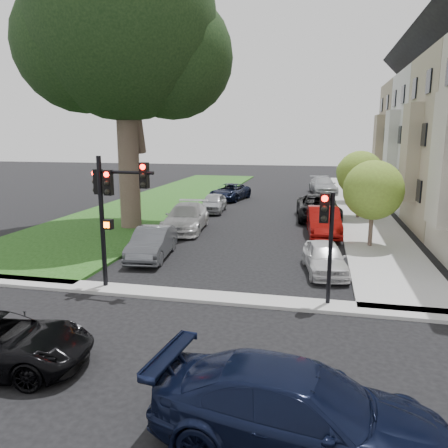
% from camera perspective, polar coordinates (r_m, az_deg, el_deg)
% --- Properties ---
extents(ground, '(140.00, 140.00, 0.00)m').
position_cam_1_polar(ground, '(13.37, -4.74, -12.68)').
color(ground, black).
rests_on(ground, ground).
extents(grass_strip, '(8.00, 44.00, 0.12)m').
position_cam_1_polar(grass_strip, '(38.21, -7.07, 3.29)').
color(grass_strip, '#13380A').
rests_on(grass_strip, ground).
extents(sidewalk_right, '(3.50, 44.00, 0.12)m').
position_cam_1_polar(sidewalk_right, '(36.18, 17.19, 2.40)').
color(sidewalk_right, '#A6A6A6').
rests_on(sidewalk_right, ground).
extents(sidewalk_cross, '(60.00, 1.00, 0.12)m').
position_cam_1_polar(sidewalk_cross, '(15.12, -2.48, -9.46)').
color(sidewalk_cross, '#A6A6A6').
rests_on(sidewalk_cross, ground).
extents(house_d, '(7.70, 7.55, 15.97)m').
position_cam_1_polar(house_d, '(43.07, 24.81, 12.43)').
color(house_d, tan).
rests_on(house_d, ground).
extents(eucalyptus, '(11.80, 10.71, 16.72)m').
position_cam_1_polar(eucalyptus, '(26.83, -13.23, 24.04)').
color(eucalyptus, '#48372E').
rests_on(eucalyptus, ground).
extents(small_tree_a, '(2.88, 2.88, 4.32)m').
position_cam_1_polar(small_tree_a, '(22.29, 18.92, 4.20)').
color(small_tree_a, '#48372E').
rests_on(small_tree_a, ground).
extents(small_tree_b, '(3.00, 3.00, 4.50)m').
position_cam_1_polar(small_tree_b, '(29.99, 17.34, 6.25)').
color(small_tree_b, '#48372E').
rests_on(small_tree_b, ground).
extents(small_tree_c, '(2.56, 2.56, 3.84)m').
position_cam_1_polar(small_tree_c, '(37.12, 16.42, 6.55)').
color(small_tree_c, '#48372E').
rests_on(small_tree_c, ground).
extents(traffic_signal_main, '(2.34, 0.61, 4.78)m').
position_cam_1_polar(traffic_signal_main, '(15.73, -14.53, 3.21)').
color(traffic_signal_main, black).
rests_on(traffic_signal_main, ground).
extents(traffic_signal_secondary, '(0.46, 0.37, 3.73)m').
position_cam_1_polar(traffic_signal_secondary, '(14.13, 13.33, -0.52)').
color(traffic_signal_secondary, black).
rests_on(traffic_signal_secondary, ground).
extents(car_cross_far, '(5.57, 2.81, 1.55)m').
position_cam_1_polar(car_cross_far, '(8.32, 9.90, -23.04)').
color(car_cross_far, black).
rests_on(car_cross_far, ground).
extents(car_parked_0, '(2.08, 3.95, 1.28)m').
position_cam_1_polar(car_parked_0, '(18.07, 13.02, -4.29)').
color(car_parked_0, silver).
rests_on(car_parked_0, ground).
extents(car_parked_1, '(2.01, 4.84, 1.56)m').
position_cam_1_polar(car_parked_1, '(24.80, 12.86, 0.32)').
color(car_parked_1, maroon).
rests_on(car_parked_1, ground).
extents(car_parked_2, '(3.13, 6.00, 1.61)m').
position_cam_1_polar(car_parked_2, '(29.33, 12.22, 2.10)').
color(car_parked_2, black).
rests_on(car_parked_2, ground).
extents(car_parked_4, '(2.99, 5.65, 1.56)m').
position_cam_1_polar(car_parked_4, '(42.67, 12.80, 4.92)').
color(car_parked_4, '#999BA0').
rests_on(car_parked_4, ground).
extents(car_parked_5, '(1.97, 4.37, 1.39)m').
position_cam_1_polar(car_parked_5, '(19.96, -9.38, -2.48)').
color(car_parked_5, '#3F4247').
rests_on(car_parked_5, ground).
extents(car_parked_6, '(2.68, 5.50, 1.54)m').
position_cam_1_polar(car_parked_6, '(25.45, -4.99, 0.83)').
color(car_parked_6, silver).
rests_on(car_parked_6, ground).
extents(car_parked_7, '(1.88, 4.06, 1.35)m').
position_cam_1_polar(car_parked_7, '(31.60, -1.39, 2.78)').
color(car_parked_7, '#999BA0').
rests_on(car_parked_7, ground).
extents(car_parked_8, '(3.19, 5.34, 1.39)m').
position_cam_1_polar(car_parked_8, '(37.55, 0.78, 4.21)').
color(car_parked_8, black).
rests_on(car_parked_8, ground).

